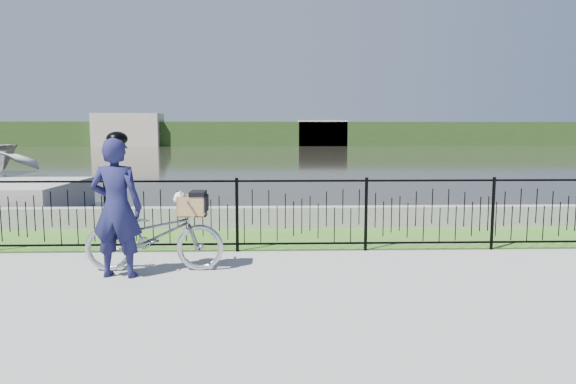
{
  "coord_description": "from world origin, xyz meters",
  "views": [
    {
      "loc": [
        -0.48,
        -6.22,
        1.86
      ],
      "look_at": [
        -0.23,
        1.0,
        1.0
      ],
      "focal_mm": 32.0,
      "sensor_mm": 36.0,
      "label": 1
    }
  ],
  "objects": [
    {
      "name": "ground",
      "position": [
        0.0,
        0.0,
        0.0
      ],
      "size": [
        120.0,
        120.0,
        0.0
      ],
      "primitive_type": "plane",
      "color": "gray",
      "rests_on": "ground"
    },
    {
      "name": "grass_strip",
      "position": [
        0.0,
        2.6,
        0.0
      ],
      "size": [
        60.0,
        2.0,
        0.01
      ],
      "primitive_type": "cube",
      "color": "#3D6E22",
      "rests_on": "ground"
    },
    {
      "name": "water",
      "position": [
        0.0,
        33.0,
        0.0
      ],
      "size": [
        120.0,
        120.0,
        0.0
      ],
      "primitive_type": "plane",
      "color": "black",
      "rests_on": "ground"
    },
    {
      "name": "quay_wall",
      "position": [
        0.0,
        3.6,
        0.2
      ],
      "size": [
        60.0,
        0.3,
        0.4
      ],
      "primitive_type": "cube",
      "color": "gray",
      "rests_on": "ground"
    },
    {
      "name": "fence",
      "position": [
        0.0,
        1.6,
        0.58
      ],
      "size": [
        14.0,
        0.06,
        1.15
      ],
      "primitive_type": null,
      "color": "black",
      "rests_on": "ground"
    },
    {
      "name": "far_treeline",
      "position": [
        0.0,
        60.0,
        1.5
      ],
      "size": [
        120.0,
        6.0,
        3.0
      ],
      "primitive_type": "cube",
      "color": "#284319",
      "rests_on": "ground"
    },
    {
      "name": "far_building_left",
      "position": [
        -18.0,
        58.0,
        2.0
      ],
      "size": [
        8.0,
        4.0,
        4.0
      ],
      "primitive_type": "cube",
      "color": "#B0A18D",
      "rests_on": "ground"
    },
    {
      "name": "far_building_right",
      "position": [
        6.0,
        58.5,
        1.6
      ],
      "size": [
        6.0,
        3.0,
        3.2
      ],
      "primitive_type": "cube",
      "color": "#B0A18D",
      "rests_on": "ground"
    },
    {
      "name": "bicycle_rig",
      "position": [
        -2.02,
        0.56,
        0.49
      ],
      "size": [
        1.83,
        0.64,
        1.09
      ],
      "color": "#A8AEB4",
      "rests_on": "ground"
    },
    {
      "name": "cyclist",
      "position": [
        -2.43,
        0.27,
        0.92
      ],
      "size": [
        0.69,
        0.49,
        1.86
      ],
      "color": "#16173E",
      "rests_on": "ground"
    }
  ]
}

